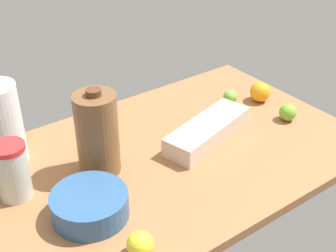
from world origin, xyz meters
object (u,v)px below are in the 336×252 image
Objects in this scene: lemon_by_jug at (140,244)px; lime_beside_bowl at (230,97)px; lime_near_front at (288,112)px; mixing_bowl at (90,205)px; egg_carton at (208,131)px; tumbler_cup at (12,171)px; chocolate_milk_jug at (97,134)px; orange_far_back at (260,92)px; milk_jug at (0,124)px.

lemon_by_jug reaches higher than lime_beside_bowl.
lime_near_front is at bearing 110.67° from lime_beside_bowl.
mixing_bowl reaches higher than egg_carton.
mixing_bowl is 23.15cm from tumbler_cup.
mixing_bowl is 73.53cm from lime_beside_bowl.
tumbler_cup is 91.60cm from lime_near_front.
chocolate_milk_jug reaches higher than tumbler_cup.
tumbler_cup is 82.49cm from lime_beside_bowl.
egg_carton is 4.56× the size of orange_far_back.
tumbler_cup reaches higher than lime_near_front.
milk_jug reaches higher than lime_beside_bowl.
mixing_bowl is 48.40cm from egg_carton.
chocolate_milk_jug reaches higher than lime_beside_bowl.
mixing_bowl reaches higher than lime_near_front.
egg_carton is at bearing -147.69° from lemon_by_jug.
tumbler_cup reaches higher than lemon_by_jug.
milk_jug reaches higher than orange_far_back.
chocolate_milk_jug is 36.88cm from lemon_by_jug.
tumbler_cup is 2.22× the size of orange_far_back.
tumbler_cup is at bearing 2.78° from lime_beside_bowl.
orange_far_back is at bearing -167.44° from mixing_bowl.
lime_near_front is at bearing 81.47° from orange_far_back.
lemon_by_jug is (74.61, 21.21, 0.26)cm from lime_near_front.
lemon_by_jug is at bearing 75.69° from chocolate_milk_jug.
mixing_bowl is at bearing 18.20° from lime_beside_bowl.
mixing_bowl reaches higher than lemon_by_jug.
chocolate_milk_jug is at bearing 1.64° from orange_far_back.
tumbler_cup is 24.71cm from chocolate_milk_jug.
lemon_by_jug is at bearing 15.87° from lime_near_front.
orange_far_back is (-92.25, 1.17, -4.56)cm from tumbler_cup.
mixing_bowl is at bearing 103.05° from milk_jug.
chocolate_milk_jug is 4.09× the size of lemon_by_jug.
lemon_by_jug is at bearing 17.50° from egg_carton.
lemon_by_jug is (44.51, 28.14, 0.06)cm from egg_carton.
mixing_bowl is 21.70cm from chocolate_milk_jug.
egg_carton is 30.90cm from lime_near_front.
mixing_bowl is at bearing 123.07° from tumbler_cup.
chocolate_milk_jug is at bearing -126.69° from mixing_bowl.
milk_jug is at bearing -9.86° from lime_beside_bowl.
milk_jug is 29.00cm from chocolate_milk_jug.
tumbler_cup is at bearing 77.57° from milk_jug.
tumbler_cup is at bearing -56.93° from mixing_bowl.
lime_beside_bowl is (-66.87, -41.74, -0.67)cm from lemon_by_jug.
milk_jug is at bearing -12.00° from orange_far_back.
milk_jug is 4.53× the size of lime_near_front.
tumbler_cup is 41.05cm from lemon_by_jug.
tumbler_cup is 2.55× the size of lemon_by_jug.
milk_jug is at bearing -45.62° from chocolate_milk_jug.
tumbler_cup is at bearing -67.90° from lemon_by_jug.
lime_near_front is (-89.94, 16.53, -5.29)cm from tumbler_cup.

